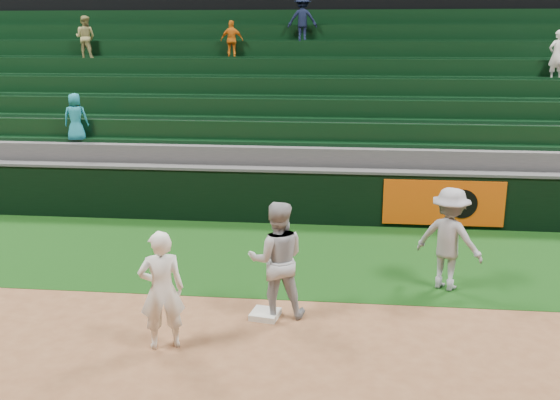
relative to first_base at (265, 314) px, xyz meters
The scene contains 8 objects.
ground 0.40m from the first_base, 40.83° to the right, with size 70.00×70.00×0.00m, color brown.
foul_grass 2.76m from the first_base, 83.73° to the left, with size 36.00×4.20×0.01m, color black.
first_base is the anchor object (origin of this frame).
first_baseman 1.83m from the first_base, 140.20° to the right, with size 0.61×0.40×1.67m, color white.
baserunner 0.88m from the first_base, 29.24° to the left, with size 0.87×0.68×1.80m, color #A5A8AF.
base_coach 3.34m from the first_base, 26.22° to the left, with size 1.12×0.64×1.74m, color #9597A1.
field_wall 4.98m from the first_base, 86.21° to the left, with size 36.00×0.45×1.25m.
stadium_seating 8.87m from the first_base, 88.05° to the left, with size 36.00×5.95×5.20m.
Camera 1 is at (0.84, -8.35, 4.19)m, focal length 40.00 mm.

